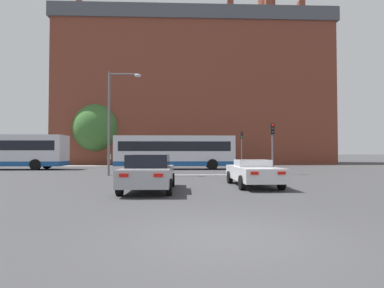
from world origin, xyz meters
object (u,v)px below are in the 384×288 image
object	(u,v)px
car_saloon_left	(149,172)
traffic_light_near_right	(273,140)
traffic_light_far_right	(242,143)
bus_crossing_lead	(175,151)
street_lamp_junction	(115,112)
pedestrian_walking_east	(109,158)
pedestrian_waiting	(120,158)
car_roadster_right	(253,172)
bus_crossing_trailing	(4,151)

from	to	relation	value
car_saloon_left	traffic_light_near_right	distance (m)	12.40
car_saloon_left	traffic_light_far_right	bearing A→B (deg)	69.84
bus_crossing_lead	street_lamp_junction	xyz separation A→B (m)	(-4.11, -7.62, 2.79)
traffic_light_far_right	pedestrian_walking_east	xyz separation A→B (m)	(-16.04, 1.56, -1.83)
car_saloon_left	pedestrian_walking_east	size ratio (longest dim) A/B	2.89
traffic_light_far_right	street_lamp_junction	distance (m)	18.62
street_lamp_junction	pedestrian_walking_east	world-z (taller)	street_lamp_junction
traffic_light_far_right	pedestrian_waiting	size ratio (longest dim) A/B	2.60
bus_crossing_lead	traffic_light_far_right	bearing A→B (deg)	-50.12
car_roadster_right	street_lamp_junction	xyz separation A→B (m)	(-8.16, 6.96, 3.83)
car_saloon_left	car_roadster_right	xyz separation A→B (m)	(4.84, 1.51, -0.11)
bus_crossing_trailing	pedestrian_waiting	distance (m)	12.38
car_saloon_left	bus_crossing_lead	bearing A→B (deg)	87.90
traffic_light_far_right	traffic_light_near_right	size ratio (longest dim) A/B	1.09
car_roadster_right	street_lamp_junction	bearing A→B (deg)	138.04
car_saloon_left	pedestrian_waiting	bearing A→B (deg)	104.97
car_saloon_left	traffic_light_far_right	xyz separation A→B (m)	(8.63, 22.65, 1.98)
bus_crossing_trailing	pedestrian_waiting	xyz separation A→B (m)	(9.17, 8.28, -0.84)
car_saloon_left	pedestrian_waiting	world-z (taller)	pedestrian_waiting
bus_crossing_lead	car_roadster_right	bearing A→B (deg)	-164.46
street_lamp_junction	pedestrian_walking_east	xyz separation A→B (m)	(-4.09, 15.73, -3.58)
street_lamp_junction	car_roadster_right	bearing A→B (deg)	-40.45
car_saloon_left	car_roadster_right	size ratio (longest dim) A/B	1.00
bus_crossing_lead	traffic_light_far_right	size ratio (longest dim) A/B	2.77
bus_crossing_lead	pedestrian_walking_east	distance (m)	11.56
traffic_light_far_right	pedestrian_walking_east	bearing A→B (deg)	174.45
bus_crossing_trailing	car_roadster_right	bearing A→B (deg)	-125.82
traffic_light_near_right	pedestrian_walking_east	world-z (taller)	traffic_light_near_right
pedestrian_waiting	pedestrian_walking_east	size ratio (longest dim) A/B	0.98
bus_crossing_trailing	pedestrian_walking_east	world-z (taller)	bus_crossing_trailing
street_lamp_junction	traffic_light_near_right	bearing A→B (deg)	3.40
bus_crossing_trailing	street_lamp_junction	distance (m)	14.52
car_roadster_right	traffic_light_near_right	xyz separation A→B (m)	(3.33, 7.64, 1.89)
car_saloon_left	pedestrian_waiting	xyz separation A→B (m)	(-6.20, 24.38, 0.13)
car_saloon_left	bus_crossing_lead	distance (m)	16.14
traffic_light_near_right	car_saloon_left	bearing A→B (deg)	-131.75
car_roadster_right	bus_crossing_lead	bearing A→B (deg)	104.03
bus_crossing_trailing	pedestrian_walking_east	bearing A→B (deg)	-44.46
traffic_light_far_right	street_lamp_junction	bearing A→B (deg)	-130.14
car_roadster_right	bus_crossing_lead	size ratio (longest dim) A/B	0.41
traffic_light_far_right	car_roadster_right	bearing A→B (deg)	-100.17
street_lamp_junction	pedestrian_waiting	bearing A→B (deg)	100.26
bus_crossing_trailing	traffic_light_near_right	xyz separation A→B (m)	(23.54, -6.94, 0.80)
bus_crossing_lead	pedestrian_waiting	distance (m)	10.87
traffic_light_near_right	street_lamp_junction	size ratio (longest dim) A/B	0.51
bus_crossing_lead	street_lamp_junction	world-z (taller)	street_lamp_junction
car_saloon_left	traffic_light_near_right	bearing A→B (deg)	48.94
car_saloon_left	bus_crossing_trailing	bearing A→B (deg)	134.37
car_roadster_right	pedestrian_waiting	bearing A→B (deg)	114.26
car_roadster_right	traffic_light_near_right	world-z (taller)	traffic_light_near_right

